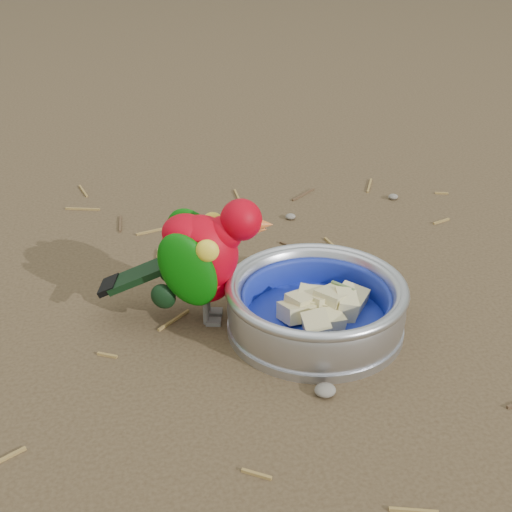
{
  "coord_description": "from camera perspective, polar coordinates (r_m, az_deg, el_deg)",
  "views": [
    {
      "loc": [
        -0.17,
        -0.71,
        0.47
      ],
      "look_at": [
        -0.05,
        -0.0,
        0.08
      ],
      "focal_mm": 50.0,
      "sensor_mm": 36.0,
      "label": 1
    }
  ],
  "objects": [
    {
      "name": "lory_parrot",
      "position": [
        0.81,
        -4.35,
        -0.65
      ],
      "size": [
        0.2,
        0.12,
        0.15
      ],
      "primitive_type": null,
      "rotation": [
        0.0,
        0.0,
        -1.77
      ],
      "color": "#AD000F",
      "rests_on": "ground"
    },
    {
      "name": "ground",
      "position": [
        0.87,
        3.06,
        -4.33
      ],
      "size": [
        60.0,
        60.0,
        0.0
      ],
      "primitive_type": "plane",
      "color": "#493824"
    },
    {
      "name": "food_bowl",
      "position": [
        0.83,
        4.74,
        -5.42
      ],
      "size": [
        0.2,
        0.2,
        0.02
      ],
      "primitive_type": "cylinder",
      "color": "#B2B2BA",
      "rests_on": "ground"
    },
    {
      "name": "bowl_wall",
      "position": [
        0.81,
        4.83,
        -3.65
      ],
      "size": [
        0.2,
        0.2,
        0.04
      ],
      "primitive_type": null,
      "color": "#B2B2BA",
      "rests_on": "food_bowl"
    },
    {
      "name": "fruit_wedges",
      "position": [
        0.82,
        4.81,
        -4.07
      ],
      "size": [
        0.12,
        0.12,
        0.03
      ],
      "primitive_type": null,
      "color": "#CFC283",
      "rests_on": "food_bowl"
    },
    {
      "name": "ground_debris",
      "position": [
        0.91,
        5.07,
        -2.32
      ],
      "size": [
        0.9,
        0.8,
        0.01
      ],
      "primitive_type": null,
      "color": "olive",
      "rests_on": "ground"
    }
  ]
}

